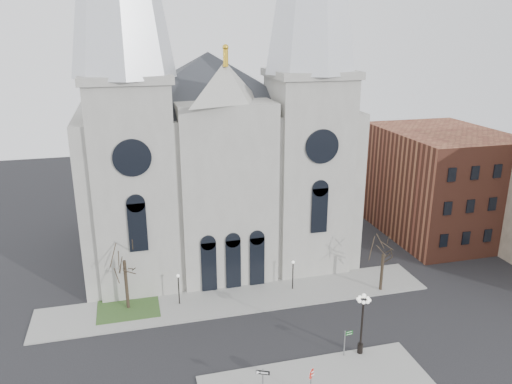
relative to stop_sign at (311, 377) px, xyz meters
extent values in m
plane|color=black|center=(-1.98, 4.53, -1.95)|extent=(160.00, 160.00, 0.00)
cube|color=gray|center=(-1.98, 15.53, -1.88)|extent=(40.00, 6.00, 0.14)
cube|color=#2C4B20|center=(-12.98, 16.53, -1.86)|extent=(6.00, 5.00, 0.18)
cube|color=gray|center=(-1.98, 30.53, 7.05)|extent=(30.00, 24.00, 18.00)
pyramid|color=#2D3035|center=(-1.98, 30.53, 22.05)|extent=(33.00, 26.40, 6.00)
cube|color=gray|center=(-11.48, 22.03, 9.05)|extent=(8.00, 8.00, 22.00)
cylinder|color=black|center=(-11.48, 17.98, 13.05)|extent=(3.60, 0.30, 3.60)
cube|color=gray|center=(7.52, 22.03, 9.05)|extent=(8.00, 8.00, 22.00)
cylinder|color=black|center=(7.52, 17.98, 13.05)|extent=(3.60, 0.30, 3.60)
cube|color=gray|center=(-1.98, 20.53, 7.80)|extent=(10.00, 5.00, 19.50)
pyramid|color=gray|center=(-1.98, 20.53, 19.55)|extent=(11.00, 5.00, 4.00)
cube|color=brown|center=(28.02, 26.53, 5.05)|extent=(14.00, 18.00, 14.00)
cylinder|color=#2C2218|center=(-12.98, 16.53, 0.67)|extent=(0.32, 0.32, 5.25)
cylinder|color=#2C2218|center=(13.02, 13.53, 0.15)|extent=(0.32, 0.32, 4.20)
cylinder|color=black|center=(-7.98, 16.03, -0.31)|extent=(0.12, 0.12, 3.00)
sphere|color=white|center=(-7.98, 16.03, 1.29)|extent=(0.32, 0.32, 0.32)
cylinder|color=black|center=(4.02, 16.03, -0.31)|extent=(0.12, 0.12, 3.00)
sphere|color=white|center=(4.02, 16.03, 1.29)|extent=(0.32, 0.32, 0.32)
cylinder|color=slate|center=(0.00, 0.00, -0.58)|extent=(0.10, 0.10, 2.46)
cylinder|color=red|center=(0.00, 0.00, 0.28)|extent=(0.81, 0.37, 0.86)
cylinder|color=white|center=(0.00, 0.00, 0.28)|extent=(0.86, 0.37, 0.92)
cube|color=white|center=(0.00, 0.00, 0.41)|extent=(0.44, 0.20, 0.11)
cube|color=white|center=(0.00, 0.00, 0.14)|extent=(0.50, 0.22, 0.11)
cylinder|color=black|center=(6.02, 4.03, 0.69)|extent=(0.17, 0.17, 5.01)
cylinder|color=black|center=(6.02, 4.03, -1.38)|extent=(0.48, 0.48, 0.87)
sphere|color=white|center=(6.02, 4.03, 3.68)|extent=(0.35, 0.35, 0.35)
cylinder|color=slate|center=(-3.40, 1.04, -0.63)|extent=(0.10, 0.10, 2.38)
cube|color=black|center=(-3.40, 1.04, 0.28)|extent=(0.97, 0.46, 0.34)
cylinder|color=slate|center=(4.54, 4.03, -0.62)|extent=(0.10, 0.10, 2.38)
cube|color=#0B4F12|center=(4.91, 4.06, 0.41)|extent=(0.67, 0.10, 0.16)
cube|color=#0B4F12|center=(4.91, 4.06, 0.19)|extent=(0.67, 0.10, 0.16)
camera|label=1|loc=(-11.76, -28.79, 24.35)|focal=35.00mm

